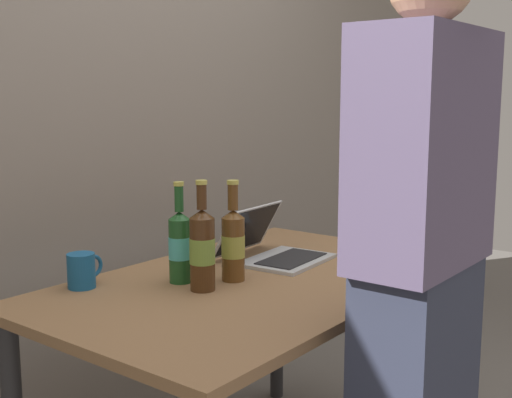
{
  "coord_description": "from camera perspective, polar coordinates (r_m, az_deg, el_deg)",
  "views": [
    {
      "loc": [
        -1.56,
        -1.22,
        1.3
      ],
      "look_at": [
        0.01,
        0.0,
        0.99
      ],
      "focal_mm": 45.88,
      "sensor_mm": 36.0,
      "label": 1
    }
  ],
  "objects": [
    {
      "name": "coffee_mug",
      "position": [
        2.02,
        -14.91,
        -6.03
      ],
      "size": [
        0.12,
        0.08,
        0.1
      ],
      "color": "#19598C",
      "rests_on": "desk"
    },
    {
      "name": "desk",
      "position": [
        2.08,
        -0.2,
        -9.33
      ],
      "size": [
        1.37,
        0.85,
        0.74
      ],
      "color": "olive",
      "rests_on": "ground"
    },
    {
      "name": "beer_bottle_brown",
      "position": [
        1.91,
        -4.71,
        -4.27
      ],
      "size": [
        0.08,
        0.08,
        0.33
      ],
      "color": "#472B14",
      "rests_on": "desk"
    },
    {
      "name": "laptop",
      "position": [
        2.28,
        1.47,
        -4.31
      ],
      "size": [
        0.34,
        0.35,
        0.18
      ],
      "color": "#B7BABC",
      "rests_on": "desk"
    },
    {
      "name": "beer_bottle_dark",
      "position": [
        2.01,
        -2.01,
        -3.8
      ],
      "size": [
        0.07,
        0.07,
        0.31
      ],
      "color": "brown",
      "rests_on": "desk"
    },
    {
      "name": "beer_bottle_green",
      "position": [
        2.0,
        -6.66,
        -3.98
      ],
      "size": [
        0.07,
        0.07,
        0.31
      ],
      "color": "#1E5123",
      "rests_on": "desk"
    },
    {
      "name": "back_wall",
      "position": [
        2.51,
        -13.96,
        8.72
      ],
      "size": [
        6.0,
        0.1,
        2.6
      ],
      "primitive_type": "cube",
      "color": "gray",
      "rests_on": "ground"
    },
    {
      "name": "person_figure",
      "position": [
        1.63,
        14.03,
        -6.97
      ],
      "size": [
        0.42,
        0.27,
        1.69
      ],
      "color": "#2D3347",
      "rests_on": "ground"
    }
  ]
}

